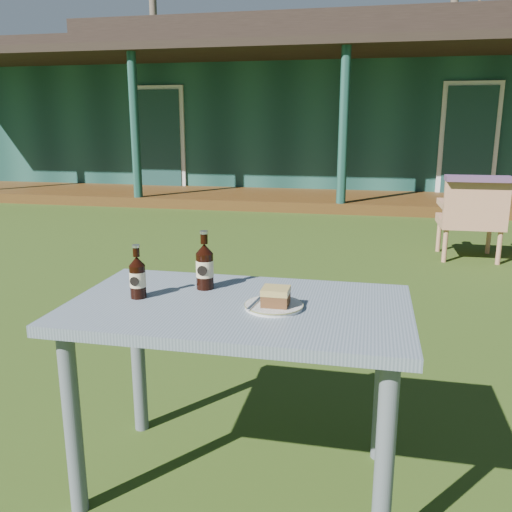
% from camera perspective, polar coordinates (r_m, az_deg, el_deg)
% --- Properties ---
extents(ground, '(80.00, 80.00, 0.00)m').
position_cam_1_polar(ground, '(3.64, 4.30, -7.73)').
color(ground, '#334916').
extents(pavilion, '(15.80, 8.30, 3.45)m').
position_cam_1_polar(pavilion, '(12.76, 10.41, 14.89)').
color(pavilion, '#1A443A').
rests_on(pavilion, ground).
extents(tree_left, '(0.28, 0.28, 10.50)m').
position_cam_1_polar(tree_left, '(22.84, -10.75, 23.55)').
color(tree_left, brown).
rests_on(tree_left, ground).
extents(tree_mid, '(0.28, 0.28, 9.50)m').
position_cam_1_polar(tree_mid, '(22.27, 19.99, 21.94)').
color(tree_mid, brown).
rests_on(tree_mid, ground).
extents(cafe_table, '(1.20, 0.70, 0.72)m').
position_cam_1_polar(cafe_table, '(1.95, -1.85, -7.83)').
color(cafe_table, slate).
rests_on(cafe_table, ground).
extents(plate, '(0.20, 0.20, 0.01)m').
position_cam_1_polar(plate, '(1.87, 1.89, -5.25)').
color(plate, silver).
rests_on(plate, cafe_table).
extents(cake_slice, '(0.09, 0.09, 0.06)m').
position_cam_1_polar(cake_slice, '(1.85, 2.09, -4.26)').
color(cake_slice, brown).
rests_on(cake_slice, plate).
extents(fork, '(0.03, 0.14, 0.00)m').
position_cam_1_polar(fork, '(1.87, -0.13, -4.99)').
color(fork, silver).
rests_on(fork, plate).
extents(cola_bottle_near, '(0.07, 0.07, 0.23)m').
position_cam_1_polar(cola_bottle_near, '(2.07, -5.42, -1.04)').
color(cola_bottle_near, black).
rests_on(cola_bottle_near, cafe_table).
extents(cola_bottle_far, '(0.06, 0.06, 0.20)m').
position_cam_1_polar(cola_bottle_far, '(2.00, -12.36, -2.15)').
color(cola_bottle_far, black).
rests_on(cola_bottle_far, cafe_table).
extents(bottle_cap, '(0.03, 0.03, 0.01)m').
position_cam_1_polar(bottle_cap, '(1.93, -0.43, -4.75)').
color(bottle_cap, silver).
rests_on(bottle_cap, cafe_table).
extents(armchair_left, '(0.60, 0.56, 0.80)m').
position_cam_1_polar(armchair_left, '(5.76, 21.75, 4.01)').
color(armchair_left, tan).
rests_on(armchair_left, ground).
extents(floral_throw, '(0.60, 0.22, 0.05)m').
position_cam_1_polar(floral_throw, '(5.55, 22.39, 7.54)').
color(floral_throw, '#5D3C61').
rests_on(floral_throw, armchair_left).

